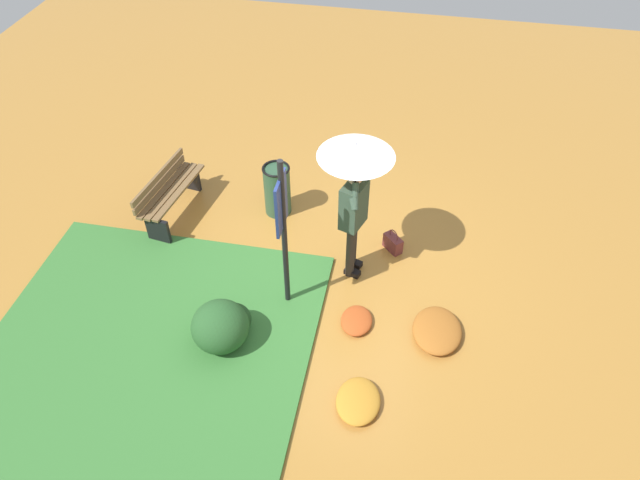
% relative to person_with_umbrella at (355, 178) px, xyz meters
% --- Properties ---
extents(ground_plane, '(18.00, 18.00, 0.00)m').
position_rel_person_with_umbrella_xyz_m(ground_plane, '(-0.22, 0.14, -1.55)').
color(ground_plane, '#B27A33').
extents(grass_verge, '(4.80, 4.00, 0.05)m').
position_rel_person_with_umbrella_xyz_m(grass_verge, '(-2.35, 2.25, -1.53)').
color(grass_verge, '#387533').
rests_on(grass_verge, ground_plane).
extents(person_with_umbrella, '(0.96, 0.96, 2.04)m').
position_rel_person_with_umbrella_xyz_m(person_with_umbrella, '(0.00, 0.00, 0.00)').
color(person_with_umbrella, '#2D2823').
rests_on(person_with_umbrella, ground_plane).
extents(info_sign_post, '(0.44, 0.07, 2.30)m').
position_rel_person_with_umbrella_xyz_m(info_sign_post, '(-0.81, 0.72, -0.11)').
color(info_sign_post, black).
rests_on(info_sign_post, ground_plane).
extents(handbag, '(0.31, 0.31, 0.37)m').
position_rel_person_with_umbrella_xyz_m(handbag, '(0.43, -0.55, -1.42)').
color(handbag, brown).
rests_on(handbag, ground_plane).
extents(park_bench, '(1.40, 0.57, 0.75)m').
position_rel_person_with_umbrella_xyz_m(park_bench, '(0.57, 2.85, -1.15)').
color(park_bench, black).
rests_on(park_bench, ground_plane).
extents(trash_bin, '(0.42, 0.42, 0.83)m').
position_rel_person_with_umbrella_xyz_m(trash_bin, '(0.94, 1.28, -1.13)').
color(trash_bin, '#2D5138').
rests_on(trash_bin, ground_plane).
extents(shrub_cluster, '(0.78, 0.70, 0.63)m').
position_rel_person_with_umbrella_xyz_m(shrub_cluster, '(-1.58, 1.34, -1.26)').
color(shrub_cluster, '#285628').
rests_on(shrub_cluster, ground_plane).
extents(leaf_pile_near_person, '(0.63, 0.51, 0.14)m').
position_rel_person_with_umbrella_xyz_m(leaf_pile_near_person, '(-2.15, -0.42, -1.48)').
color(leaf_pile_near_person, '#C68428').
rests_on(leaf_pile_near_person, ground_plane).
extents(leaf_pile_by_bench, '(0.50, 0.40, 0.11)m').
position_rel_person_with_umbrella_xyz_m(leaf_pile_by_bench, '(-1.01, -0.23, -1.50)').
color(leaf_pile_by_bench, '#B74C1E').
rests_on(leaf_pile_by_bench, ground_plane).
extents(leaf_pile_far_path, '(0.77, 0.62, 0.17)m').
position_rel_person_with_umbrella_xyz_m(leaf_pile_far_path, '(-0.99, -1.25, -1.47)').
color(leaf_pile_far_path, '#A86023').
rests_on(leaf_pile_far_path, ground_plane).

